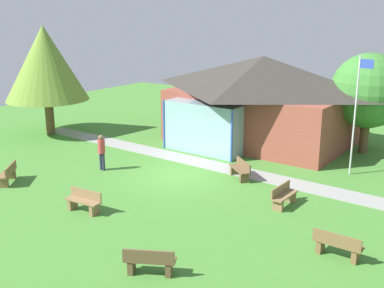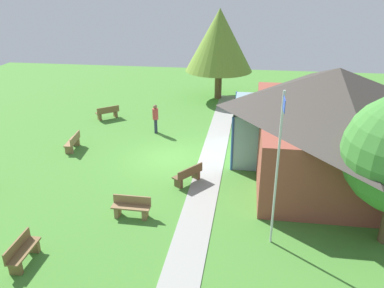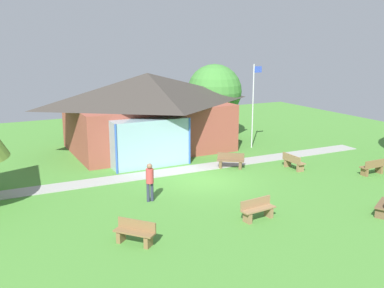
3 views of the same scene
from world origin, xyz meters
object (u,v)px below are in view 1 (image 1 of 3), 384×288
bench_front_right (150,262)px  bench_rear_near_path (240,170)px  bench_mid_right (284,196)px  visitor_strolling_lawn (102,150)px  bench_lawn_far_right (338,246)px  bench_front_center (84,202)px  tree_west_hedge (45,63)px  flagpole (356,111)px  tree_behind_pavilion_right (369,91)px  bench_front_left (8,174)px  pavilion (260,98)px

bench_front_right → bench_rear_near_path: size_ratio=1.04×
bench_mid_right → visitor_strolling_lawn: bearing=-82.1°
bench_front_right → visitor_strolling_lawn: visitor_strolling_lawn is taller
bench_lawn_far_right → bench_rear_near_path: 7.56m
bench_rear_near_path → bench_front_center: bearing=103.2°
tree_west_hedge → bench_lawn_far_right: bearing=-13.4°
bench_mid_right → bench_front_right: 6.94m
flagpole → tree_behind_pavilion_right: flagpole is taller
visitor_strolling_lawn → tree_behind_pavilion_right: bearing=49.8°
bench_rear_near_path → tree_behind_pavilion_right: 8.69m
visitor_strolling_lawn → tree_west_hedge: 9.04m
flagpole → bench_front_left: 15.80m
bench_front_left → bench_front_right: bearing=-141.9°
bench_front_center → tree_west_hedge: (-10.87, 6.94, 3.95)m
pavilion → bench_rear_near_path: size_ratio=7.28×
flagpole → bench_front_center: size_ratio=3.58×
bench_rear_near_path → visitor_strolling_lawn: bearing=62.2°
pavilion → bench_front_right: size_ratio=7.00×
bench_mid_right → tree_west_hedge: tree_west_hedge is taller
bench_front_center → tree_behind_pavilion_right: 15.77m
visitor_strolling_lawn → bench_mid_right: bearing=8.3°
tree_west_hedge → bench_rear_near_path: bearing=-1.0°
bench_front_right → tree_behind_pavilion_right: (1.18, 16.16, 2.94)m
bench_front_center → tree_behind_pavilion_right: size_ratio=0.29×
tree_west_hedge → bench_front_center: bearing=-32.6°
bench_front_left → bench_lawn_far_right: size_ratio=0.95×
pavilion → bench_rear_near_path: bearing=-68.9°
flagpole → bench_rear_near_path: flagpole is taller
bench_front_center → bench_front_right: bearing=153.3°
bench_front_right → bench_rear_near_path: bearing=74.3°
bench_front_center → bench_lawn_far_right: (8.99, 2.19, 0.00)m
pavilion → bench_front_left: 14.13m
bench_rear_near_path → bench_mid_right: bearing=-174.1°
bench_front_center → bench_front_left: (-5.11, 0.16, 0.00)m
bench_front_left → bench_rear_near_path: (8.02, 6.55, 0.00)m
flagpole → bench_front_center: bearing=-123.6°
bench_front_center → bench_front_left: same height
bench_front_left → visitor_strolling_lawn: bearing=-69.1°
bench_front_left → visitor_strolling_lawn: 4.28m
bench_front_left → bench_front_right: 10.29m
bench_front_right → tree_behind_pavilion_right: bearing=56.7°
flagpole → bench_front_right: (-1.82, -12.16, -2.63)m
bench_lawn_far_right → visitor_strolling_lawn: (-12.04, 1.66, 0.62)m
pavilion → visitor_strolling_lawn: 9.88m
pavilion → bench_lawn_far_right: pavilion is taller
pavilion → flagpole: size_ratio=1.94×
bench_front_center → tree_behind_pavilion_right: tree_behind_pavilion_right is taller
bench_front_right → tree_west_hedge: (-15.84, 8.89, 3.95)m
visitor_strolling_lawn → tree_west_hedge: size_ratio=0.26×
bench_mid_right → visitor_strolling_lawn: 9.02m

